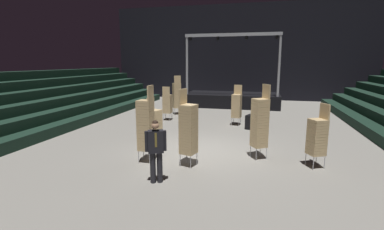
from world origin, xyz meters
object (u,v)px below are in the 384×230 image
at_px(equipment_road_case, 256,123).
at_px(chair_stack_front_right, 260,122).
at_px(stage_riser, 232,99).
at_px(chair_stack_mid_right, 237,105).
at_px(man_with_tie, 156,148).
at_px(chair_stack_rear_left, 177,95).
at_px(chair_stack_rear_right, 154,121).
at_px(chair_stack_mid_left, 317,136).
at_px(chair_stack_front_left, 167,103).
at_px(chair_stack_mid_centre, 146,124).
at_px(chair_stack_rear_centre, 188,128).

bearing_deg(equipment_road_case, chair_stack_front_right, -87.72).
relative_size(stage_riser, chair_stack_mid_right, 3.27).
bearing_deg(man_with_tie, chair_stack_rear_left, -100.06).
bearing_deg(stage_riser, man_with_tie, -92.48).
bearing_deg(chair_stack_mid_right, chair_stack_rear_right, 64.00).
bearing_deg(stage_riser, chair_stack_rear_left, -125.78).
bearing_deg(chair_stack_mid_left, chair_stack_front_right, 49.31).
bearing_deg(chair_stack_mid_right, stage_riser, -72.57).
relative_size(chair_stack_mid_left, equipment_road_case, 2.18).
xyz_separation_m(chair_stack_front_left, chair_stack_mid_right, (3.83, -0.36, 0.08)).
relative_size(chair_stack_front_right, chair_stack_mid_left, 1.26).
bearing_deg(chair_stack_front_right, stage_riser, -21.59).
distance_m(chair_stack_mid_centre, equipment_road_case, 6.41).
bearing_deg(chair_stack_rear_centre, man_with_tie, -2.98).
relative_size(man_with_tie, chair_stack_front_left, 0.91).
bearing_deg(chair_stack_mid_centre, chair_stack_front_right, -69.99).
relative_size(chair_stack_mid_right, chair_stack_rear_left, 0.86).
bearing_deg(chair_stack_rear_centre, chair_stack_rear_left, -143.63).
xyz_separation_m(chair_stack_front_left, chair_stack_front_right, (5.00, -5.27, 0.29)).
bearing_deg(chair_stack_front_left, chair_stack_rear_right, -78.39).
bearing_deg(stage_riser, chair_stack_front_right, -79.83).
xyz_separation_m(chair_stack_front_left, chair_stack_rear_centre, (2.89, -6.50, 0.25)).
xyz_separation_m(chair_stack_mid_centre, chair_stack_rear_centre, (1.40, -0.02, -0.04)).
distance_m(chair_stack_mid_right, chair_stack_mid_centre, 6.55).
height_order(chair_stack_rear_right, equipment_road_case, chair_stack_rear_right).
xyz_separation_m(chair_stack_mid_left, chair_stack_rear_left, (-6.72, 7.53, 0.21)).
height_order(chair_stack_front_left, chair_stack_rear_left, chair_stack_rear_left).
distance_m(chair_stack_rear_left, chair_stack_rear_centre, 8.84).
bearing_deg(equipment_road_case, stage_riser, 104.66).
bearing_deg(man_with_tie, stage_riser, -116.35).
bearing_deg(chair_stack_rear_right, chair_stack_mid_centre, 33.80).
bearing_deg(chair_stack_rear_centre, chair_stack_mid_left, 119.20).
height_order(man_with_tie, chair_stack_rear_left, chair_stack_rear_left).
bearing_deg(man_with_tie, chair_stack_mid_centre, -82.06).
bearing_deg(chair_stack_rear_left, chair_stack_mid_right, -63.31).
bearing_deg(chair_stack_mid_left, equipment_road_case, -4.64).
xyz_separation_m(man_with_tie, chair_stack_front_right, (2.63, 2.64, 0.27)).
xyz_separation_m(stage_riser, chair_stack_mid_left, (3.72, -11.70, 0.43)).
height_order(stage_riser, chair_stack_rear_centre, stage_riser).
bearing_deg(chair_stack_mid_left, chair_stack_rear_centre, 75.32).
relative_size(chair_stack_mid_centre, chair_stack_rear_left, 1.04).
bearing_deg(equipment_road_case, chair_stack_mid_right, 144.23).
xyz_separation_m(chair_stack_rear_right, chair_stack_rear_centre, (1.95, -2.15, 0.29)).
distance_m(chair_stack_mid_left, chair_stack_mid_centre, 5.28).
relative_size(chair_stack_mid_right, chair_stack_rear_right, 1.14).
bearing_deg(equipment_road_case, chair_stack_front_left, 167.31).
bearing_deg(chair_stack_front_left, chair_stack_mid_right, -6.07).
xyz_separation_m(man_with_tie, chair_stack_rear_right, (-1.43, 3.55, -0.06)).
distance_m(chair_stack_mid_centre, chair_stack_rear_left, 8.46).
bearing_deg(chair_stack_mid_right, chair_stack_mid_centre, 78.92).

